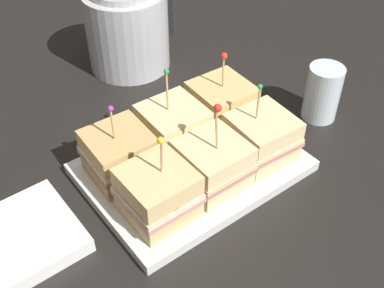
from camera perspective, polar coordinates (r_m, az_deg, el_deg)
The scene contains 11 objects.
ground_plane at distance 0.79m, azimuth 0.00°, elevation -3.21°, with size 6.00×6.00×0.00m, color black.
serving_platter at distance 0.78m, azimuth 0.00°, elevation -2.75°, with size 0.33×0.25×0.02m.
sandwich_front_left at distance 0.68m, azimuth -4.05°, elevation -5.85°, with size 0.10×0.10×0.14m.
sandwich_front_center at distance 0.72m, azimuth 2.40°, elevation -2.38°, with size 0.10×0.10×0.15m.
sandwich_front_right at distance 0.77m, azimuth 8.22°, elevation 0.79°, with size 0.10×0.10×0.14m.
sandwich_back_left at distance 0.74m, azimuth -8.61°, elevation -1.19°, with size 0.10×0.10×0.13m.
sandwich_back_center at distance 0.78m, azimuth -2.29°, elevation 1.83°, with size 0.10×0.10×0.15m.
sandwich_back_right at distance 0.83m, azimuth 3.48°, elevation 4.65°, with size 0.10×0.10×0.14m.
kettle_steel at distance 1.01m, azimuth -7.63°, elevation 13.46°, with size 0.19×0.17×0.19m.
drinking_glass at distance 0.90m, azimuth 15.22°, elevation 5.87°, with size 0.06×0.06×0.10m.
napkin_stack at distance 0.72m, azimuth -19.41°, elevation -10.43°, with size 0.15×0.15×0.02m.
Camera 1 is at (-0.34, -0.45, 0.55)m, focal length 45.00 mm.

